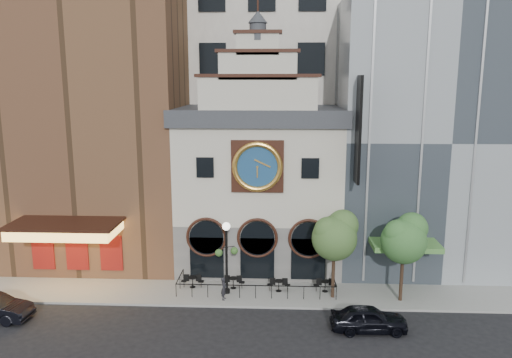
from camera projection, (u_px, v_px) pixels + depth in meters
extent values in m
plane|color=black|center=(255.00, 309.00, 31.85)|extent=(120.00, 120.00, 0.00)
cube|color=gray|center=(256.00, 291.00, 34.28)|extent=(44.00, 5.00, 0.15)
cube|color=#605E5B|center=(260.00, 238.00, 39.27)|extent=(12.00, 8.00, 4.00)
cube|color=#BBB7A4|center=(260.00, 169.00, 38.19)|extent=(12.00, 8.00, 7.00)
cube|color=#2D3035|center=(260.00, 115.00, 37.39)|extent=(12.60, 8.60, 1.20)
cube|color=black|center=(257.00, 166.00, 34.02)|extent=(3.60, 0.25, 3.60)
cylinder|color=navy|center=(257.00, 167.00, 33.88)|extent=(3.10, 0.12, 3.10)
torus|color=gold|center=(257.00, 167.00, 33.81)|extent=(3.46, 0.36, 3.46)
cylinder|color=#2D3035|center=(258.00, 32.00, 32.75)|extent=(1.10, 1.10, 1.10)
cone|color=#2D3035|center=(258.00, 17.00, 32.57)|extent=(1.30, 1.30, 0.80)
cube|color=brown|center=(98.00, 102.00, 39.76)|extent=(14.00, 12.00, 25.00)
cube|color=#FFBF59|center=(65.00, 230.00, 33.84)|extent=(7.00, 3.40, 0.70)
cube|color=black|center=(65.00, 223.00, 33.75)|extent=(7.40, 3.80, 0.15)
cube|color=maroon|center=(77.00, 252.00, 35.89)|extent=(5.60, 0.15, 2.60)
cube|color=gray|center=(426.00, 134.00, 39.08)|extent=(14.00, 12.00, 20.00)
cube|color=#549041|center=(405.00, 245.00, 33.47)|extent=(4.50, 2.40, 0.35)
cube|color=black|center=(358.00, 130.00, 32.31)|extent=(0.18, 1.60, 7.00)
cube|color=silver|center=(265.00, 20.00, 47.54)|extent=(20.00, 16.00, 40.00)
cylinder|color=black|center=(192.00, 277.00, 34.61)|extent=(0.68, 0.68, 0.03)
cylinder|color=black|center=(193.00, 282.00, 34.68)|extent=(0.06, 0.06, 0.72)
cylinder|color=black|center=(233.00, 278.00, 34.45)|extent=(0.68, 0.68, 0.03)
cylinder|color=black|center=(233.00, 283.00, 34.52)|extent=(0.06, 0.06, 0.72)
cylinder|color=black|center=(279.00, 281.00, 33.97)|extent=(0.68, 0.68, 0.03)
cylinder|color=black|center=(279.00, 286.00, 34.04)|extent=(0.06, 0.06, 0.72)
cylinder|color=black|center=(325.00, 281.00, 33.91)|extent=(0.68, 0.68, 0.03)
cylinder|color=black|center=(325.00, 286.00, 33.98)|extent=(0.06, 0.06, 0.72)
imported|color=black|center=(369.00, 319.00, 28.89)|extent=(4.47, 1.90, 1.51)
imported|color=black|center=(224.00, 289.00, 32.69)|extent=(0.42, 0.59, 1.52)
cylinder|color=black|center=(227.00, 261.00, 33.39)|extent=(0.16, 0.16, 4.52)
cylinder|color=black|center=(227.00, 291.00, 33.81)|extent=(0.40, 0.40, 0.27)
sphere|color=white|center=(226.00, 226.00, 32.92)|extent=(0.54, 0.54, 0.54)
sphere|color=#2E5A24|center=(219.00, 253.00, 33.06)|extent=(0.51, 0.51, 0.51)
sphere|color=#2E5A24|center=(234.00, 251.00, 33.46)|extent=(0.51, 0.51, 0.51)
cylinder|color=#382619|center=(333.00, 274.00, 32.90)|extent=(0.23, 0.23, 3.18)
sphere|color=#3A5E25|center=(334.00, 238.00, 32.41)|extent=(2.95, 2.95, 2.95)
sphere|color=#3A5E25|center=(343.00, 225.00, 32.56)|extent=(2.04, 2.04, 2.04)
sphere|color=#3A5E25|center=(328.00, 231.00, 32.10)|extent=(1.82, 1.82, 1.82)
cylinder|color=#382619|center=(401.00, 278.00, 32.41)|extent=(0.23, 0.23, 3.15)
sphere|color=#306528|center=(404.00, 241.00, 31.93)|extent=(2.93, 2.93, 2.93)
sphere|color=#306528|center=(412.00, 228.00, 32.08)|extent=(2.03, 2.03, 2.03)
sphere|color=#306528|center=(398.00, 234.00, 31.62)|extent=(1.80, 1.80, 1.80)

